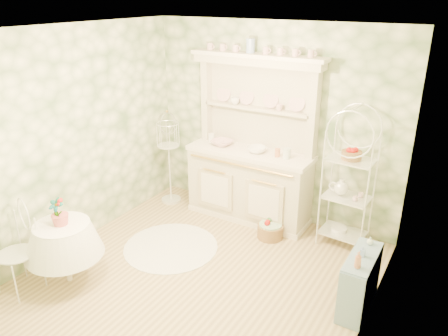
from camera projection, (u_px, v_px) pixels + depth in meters
The scene contains 22 objects.
floor at pixel (202, 274), 5.03m from camera, with size 3.60×3.60×0.00m, color tan.
ceiling at pixel (196, 30), 4.01m from camera, with size 3.60×3.60×0.00m, color white.
wall_left at pixel (78, 138), 5.38m from camera, with size 3.60×3.60×0.00m, color white.
wall_right at pixel (377, 206), 3.66m from camera, with size 3.60×3.60×0.00m, color white.
wall_back at pixel (273, 124), 5.95m from camera, with size 3.60×3.60×0.00m, color white.
wall_front at pixel (58, 246), 3.09m from camera, with size 3.60×3.60×0.00m, color white.
kitchen_dresser at pixel (250, 141), 5.90m from camera, with size 1.87×0.61×2.29m, color beige.
bakers_rack at pixel (348, 183), 5.35m from camera, with size 0.53×0.38×1.70m, color white.
side_shelf at pixel (360, 281), 4.40m from camera, with size 0.27×0.74×0.63m, color #7897B4.
round_table at pixel (65, 249), 4.78m from camera, with size 0.73×0.73×0.80m, color white.
cafe_chair at pixel (17, 258), 4.63m from camera, with size 0.36×0.36×0.80m, color white.
birdcage_stand at pixel (169, 159), 6.54m from camera, with size 0.33×0.33×1.38m, color white.
floor_basket at pixel (270, 230), 5.75m from camera, with size 0.34×0.34×0.22m, color olive.
lace_rug at pixel (171, 247), 5.56m from camera, with size 1.19×1.19×0.01m, color white.
bowl_floral at pixel (222, 145), 6.16m from camera, with size 0.30×0.30×0.07m, color white.
bowl_white at pixel (257, 152), 5.88m from camera, with size 0.25×0.25×0.08m, color white.
cup_left at pixel (235, 102), 6.01m from camera, with size 0.12×0.12×0.09m, color white.
cup_right at pixel (279, 108), 5.69m from camera, with size 0.09×0.09×0.08m, color white.
potted_geranium at pixel (58, 215), 4.58m from camera, with size 0.17×0.11×0.32m, color #3F7238.
bottle_amber at pixel (358, 261), 4.08m from camera, with size 0.07×0.07×0.17m, color #BB7149.
bottle_blue at pixel (362, 253), 4.27m from camera, with size 0.05×0.05×0.12m, color #86A2D5.
bottle_glass at pixel (370, 242), 4.47m from camera, with size 0.07×0.07×0.09m, color silver.
Camera 1 is at (2.38, -3.47, 3.03)m, focal length 35.00 mm.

